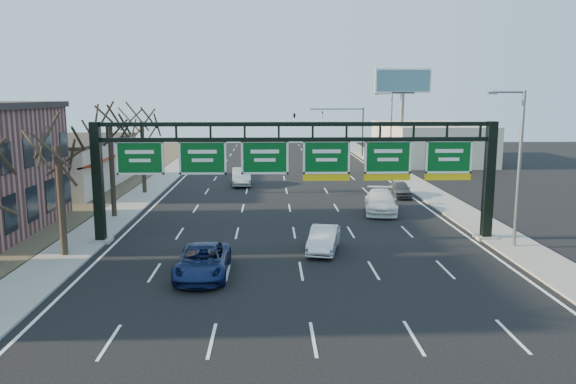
{
  "coord_description": "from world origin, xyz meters",
  "views": [
    {
      "loc": [
        -1.55,
        -25.08,
        8.72
      ],
      "look_at": [
        -0.49,
        6.87,
        3.2
      ],
      "focal_mm": 35.0,
      "sensor_mm": 36.0,
      "label": 1
    }
  ],
  "objects_px": {
    "sign_gantry": "(298,165)",
    "car_silver_sedan": "(324,239)",
    "car_blue_suv": "(203,261)",
    "car_white_wagon": "(381,202)"
  },
  "relations": [
    {
      "from": "car_blue_suv",
      "to": "car_silver_sedan",
      "type": "xyz_separation_m",
      "value": [
        6.32,
        4.17,
        -0.04
      ]
    },
    {
      "from": "car_blue_suv",
      "to": "car_silver_sedan",
      "type": "distance_m",
      "value": 7.57
    },
    {
      "from": "sign_gantry",
      "to": "car_white_wagon",
      "type": "relative_size",
      "value": 4.32
    },
    {
      "from": "sign_gantry",
      "to": "car_silver_sedan",
      "type": "relative_size",
      "value": 5.79
    },
    {
      "from": "sign_gantry",
      "to": "car_silver_sedan",
      "type": "xyz_separation_m",
      "value": [
        1.32,
        -2.43,
        -3.93
      ]
    },
    {
      "from": "sign_gantry",
      "to": "car_blue_suv",
      "type": "xyz_separation_m",
      "value": [
        -5.0,
        -6.59,
        -3.89
      ]
    },
    {
      "from": "car_blue_suv",
      "to": "sign_gantry",
      "type": "bearing_deg",
      "value": 52.98
    },
    {
      "from": "car_silver_sedan",
      "to": "car_white_wagon",
      "type": "relative_size",
      "value": 0.75
    },
    {
      "from": "car_blue_suv",
      "to": "car_silver_sedan",
      "type": "relative_size",
      "value": 1.25
    },
    {
      "from": "sign_gantry",
      "to": "car_silver_sedan",
      "type": "height_order",
      "value": "sign_gantry"
    }
  ]
}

